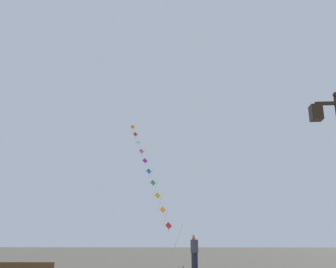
# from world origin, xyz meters

# --- Properties ---
(kite_train) EXTENTS (4.90, 11.37, 11.52)m
(kite_train) POSITION_xyz_m (-3.89, 25.36, 6.17)
(kite_train) COLOR brown
(kite_train) RESTS_ON ground_plane
(kite_flyer) EXTENTS (0.38, 0.62, 1.71)m
(kite_flyer) POSITION_xyz_m (-0.80, 17.76, 0.90)
(kite_flyer) COLOR #1E1E2D
(kite_flyer) RESTS_ON ground_plane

